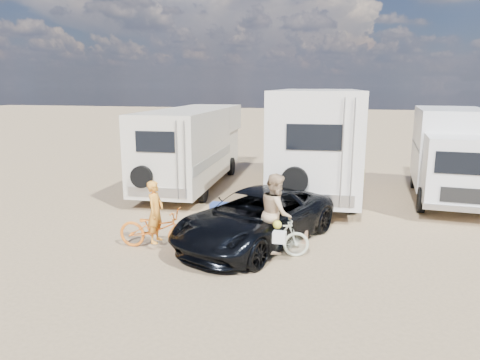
% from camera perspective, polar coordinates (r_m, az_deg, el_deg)
% --- Properties ---
extents(ground, '(140.00, 140.00, 0.00)m').
position_cam_1_polar(ground, '(10.21, 8.03, -11.05)').
color(ground, tan).
rests_on(ground, ground).
extents(rv_main, '(3.35, 8.10, 3.86)m').
position_cam_1_polar(rv_main, '(16.54, 9.82, 4.78)').
color(rv_main, white).
rests_on(rv_main, ground).
extents(rv_left, '(2.85, 8.26, 3.11)m').
position_cam_1_polar(rv_left, '(17.77, -6.08, 4.17)').
color(rv_left, beige).
rests_on(rv_left, ground).
extents(box_truck, '(2.59, 6.20, 3.21)m').
position_cam_1_polar(box_truck, '(16.91, 25.71, 2.79)').
color(box_truck, silver).
rests_on(box_truck, ground).
extents(dark_suv, '(4.02, 5.44, 1.37)m').
position_cam_1_polar(dark_suv, '(11.30, 2.05, -4.92)').
color(dark_suv, black).
rests_on(dark_suv, ground).
extents(bike_man, '(1.98, 0.73, 1.03)m').
position_cam_1_polar(bike_man, '(11.18, -10.84, -6.25)').
color(bike_man, orange).
rests_on(bike_man, ground).
extents(bike_woman, '(1.67, 0.86, 0.96)m').
position_cam_1_polar(bike_woman, '(10.50, 4.64, -7.49)').
color(bike_woman, beige).
rests_on(bike_woman, ground).
extents(rider_man, '(0.39, 0.58, 1.56)m').
position_cam_1_polar(rider_man, '(11.10, -10.89, -4.96)').
color(rider_man, orange).
rests_on(rider_man, ground).
extents(rider_woman, '(0.91, 1.05, 1.85)m').
position_cam_1_polar(rider_woman, '(10.36, 4.68, -5.18)').
color(rider_woman, tan).
rests_on(rider_woman, ground).
extents(cooler, '(0.57, 0.42, 0.45)m').
position_cam_1_polar(cooler, '(13.64, -2.63, -3.95)').
color(cooler, navy).
rests_on(cooler, ground).
extents(crate, '(0.56, 0.56, 0.35)m').
position_cam_1_polar(crate, '(11.68, 7.49, -7.09)').
color(crate, brown).
rests_on(crate, ground).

